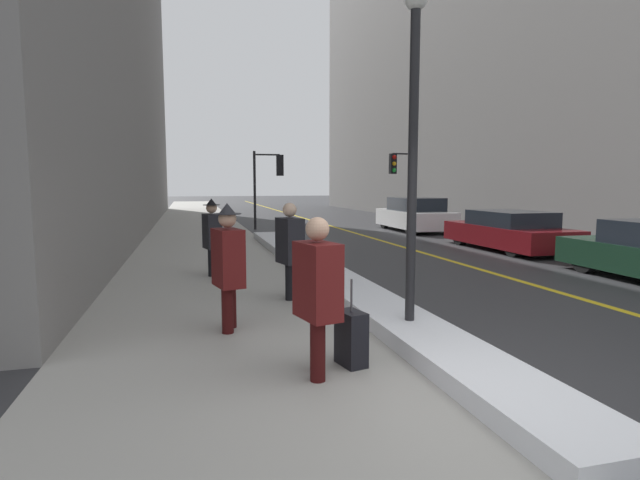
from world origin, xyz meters
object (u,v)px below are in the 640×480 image
Objects in this scene: pedestrian_in_fedora at (228,262)px; parked_car_white at (415,215)px; pedestrian_in_glasses at (317,289)px; pedestrian_with_shoulder_bag at (290,246)px; traffic_light_near at (271,173)px; lamp_post at (413,130)px; pedestrian_trailing at (212,234)px; traffic_light_far at (401,172)px; rolling_suitcase at (351,339)px; parked_car_maroon at (508,231)px.

pedestrian_in_fedora is 0.39× the size of parked_car_white.
pedestrian_with_shoulder_bag reaches higher than pedestrian_in_glasses.
lamp_post is at bearing -89.28° from traffic_light_near.
pedestrian_trailing is 12.13m from parked_car_white.
parked_car_white is (7.97, 14.46, -0.25)m from pedestrian_in_glasses.
traffic_light_far is 0.79× the size of parked_car_white.
pedestrian_in_fedora is at bearing 51.43° from traffic_light_far.
pedestrian_with_shoulder_bag is (-7.69, -12.80, -1.59)m from traffic_light_far.
pedestrian_in_glasses is 6.07m from pedestrian_trailing.
traffic_light_far is (6.62, 15.27, -0.12)m from lamp_post.
parked_car_white is 16.14m from rolling_suitcase.
pedestrian_in_fedora is 0.38× the size of parked_car_maroon.
pedestrian_trailing is (-8.85, -10.26, -1.59)m from traffic_light_far.
pedestrian_in_glasses reaches higher than rolling_suitcase.
traffic_light_far reaches higher than pedestrian_in_fedora.
lamp_post is 1.24× the size of traffic_light_far.
pedestrian_in_glasses is 0.95× the size of pedestrian_in_fedora.
pedestrian_in_glasses is 1.71× the size of rolling_suitcase.
rolling_suitcase is at bearing -2.06° from pedestrian_trailing.
traffic_light_far reaches higher than pedestrian_trailing.
traffic_light_near is 13.58m from pedestrian_with_shoulder_bag.
traffic_light_near is 2.05× the size of pedestrian_with_shoulder_bag.
parked_car_white is (8.72, 8.44, -0.24)m from pedestrian_trailing.
pedestrian_trailing reaches higher than pedestrian_with_shoulder_bag.
pedestrian_in_fedora is at bearing -48.43° from pedestrian_with_shoulder_bag.
lamp_post is 15.86m from traffic_light_near.
traffic_light_near is 3.54× the size of rolling_suitcase.
lamp_post is 5.74m from pedestrian_trailing.
traffic_light_far is 8.38m from parked_car_maroon.
parked_car_white is at bearing 64.24° from lamp_post.
parked_car_maroon is at bearing 108.12° from pedestrian_with_shoulder_bag.
traffic_light_near is 1.97× the size of pedestrian_in_fedora.
pedestrian_in_fedora reaches higher than parked_car_white.
traffic_light_near is 0.75× the size of parked_car_maroon.
pedestrian_in_fedora is 4.18m from pedestrian_trailing.
parked_car_white reaches higher than rolling_suitcase.
traffic_light_near is 10.58m from parked_car_maroon.
pedestrian_in_fedora is at bearing -13.26° from pedestrian_trailing.
pedestrian_in_glasses is at bearing 56.43° from traffic_light_far.
parked_car_maroon is 6.32m from parked_car_white.
pedestrian_in_glasses is 0.36× the size of parked_car_maroon.
traffic_light_near is 0.77× the size of parked_car_white.
traffic_light_far is at bearing -3.23° from parked_car_white.
pedestrian_with_shoulder_bag is 0.37× the size of parked_car_white.
rolling_suitcase is (-1.06, -0.82, -2.31)m from lamp_post.
parked_car_maroon is (8.72, 6.29, -0.38)m from pedestrian_in_fedora.
parked_car_maroon is at bearing 122.08° from pedestrian_in_glasses.
parked_car_white is (-0.02, 6.32, 0.10)m from parked_car_maroon.
lamp_post reaches higher than pedestrian_with_shoulder_bag.
traffic_light_far is at bearing -0.52° from parked_car_maroon.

